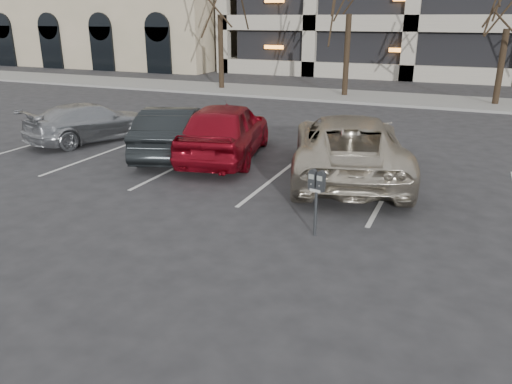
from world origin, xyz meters
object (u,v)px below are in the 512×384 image
object	(u,v)px
parking_meter	(317,187)
car_silver	(91,122)
car_red	(225,130)
car_dark	(174,131)
suv_silver	(348,146)

from	to	relation	value
parking_meter	car_silver	bearing A→B (deg)	167.38
car_red	car_dark	size ratio (longest dim) A/B	1.11
car_silver	car_red	bearing A→B (deg)	-161.93
suv_silver	car_dark	xyz separation A→B (m)	(-5.17, 0.11, -0.08)
suv_silver	car_silver	xyz separation A→B (m)	(-8.64, 0.60, -0.18)
parking_meter	suv_silver	distance (m)	3.85
car_silver	car_dark	bearing A→B (deg)	-167.54
parking_meter	car_red	size ratio (longest dim) A/B	0.26
car_dark	car_silver	world-z (taller)	car_dark
suv_silver	car_red	size ratio (longest dim) A/B	1.29
suv_silver	car_silver	size ratio (longest dim) A/B	1.47
car_dark	car_red	bearing A→B (deg)	171.84
suv_silver	car_red	world-z (taller)	car_red
car_red	parking_meter	bearing A→B (deg)	120.38
car_dark	car_silver	bearing A→B (deg)	-26.56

